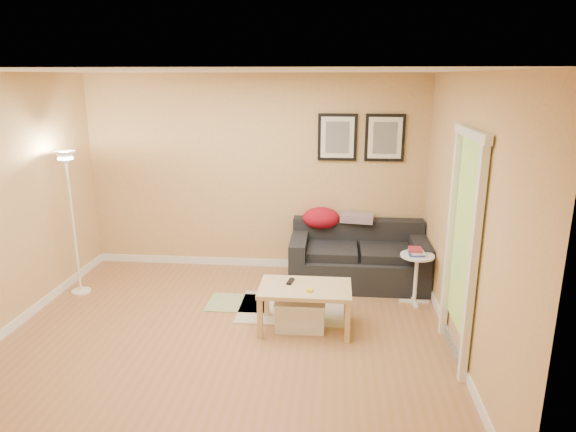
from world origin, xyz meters
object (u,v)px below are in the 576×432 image
Objects in this scene: floor_lamp at (74,228)px; side_table at (416,279)px; sofa at (358,255)px; storage_bin at (300,313)px; book_stack at (416,251)px; coffee_table at (305,308)px.

side_table is at bearing 1.33° from floor_lamp.
sofa reaches higher than storage_bin.
storage_bin is at bearing -117.03° from sofa.
side_table is 0.34× the size of floor_lamp.
side_table is 0.33m from book_stack.
side_table reaches higher than coffee_table.
side_table is 4.06m from floor_lamp.
coffee_table reaches higher than storage_bin.
sofa is 0.84m from side_table.
floor_lamp is (-3.38, -0.63, 0.45)m from sofa.
floor_lamp reaches higher than sofa.
floor_lamp is at bearing -166.72° from book_stack.
coffee_table is at bearing -27.35° from storage_bin.
book_stack is (1.22, 0.77, 0.39)m from coffee_table.
floor_lamp reaches higher than coffee_table.
sofa is 2.88× the size of side_table.
side_table is at bearing 30.29° from coffee_table.
floor_lamp is at bearing 167.00° from storage_bin.
side_table is at bearing -38.56° from book_stack.
coffee_table is at bearing -114.80° from sofa.
coffee_table is at bearing -148.74° from side_table.
book_stack is (0.62, -0.52, 0.25)m from sofa.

